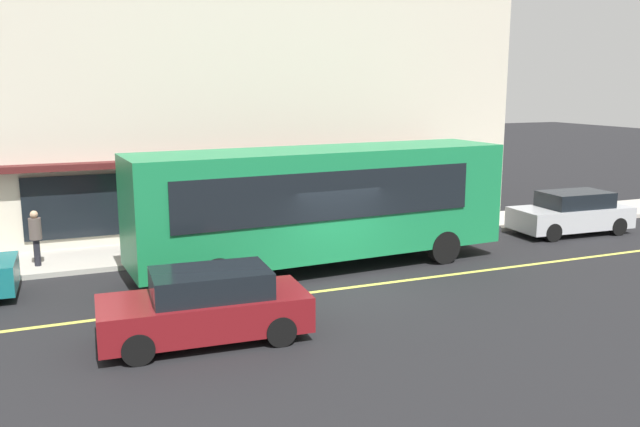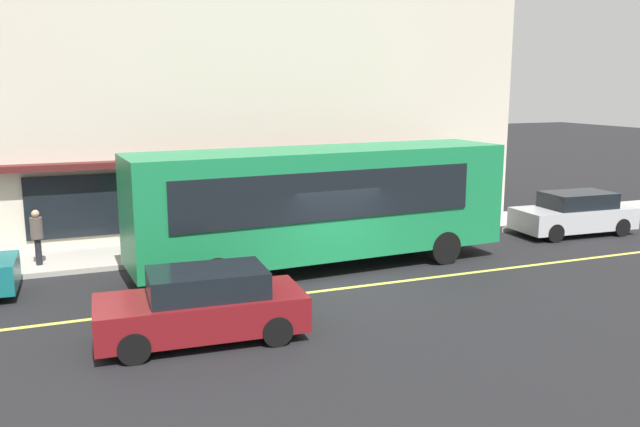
# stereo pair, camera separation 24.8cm
# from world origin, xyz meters

# --- Properties ---
(ground) EXTENTS (120.00, 120.00, 0.00)m
(ground) POSITION_xyz_m (0.00, 0.00, 0.00)
(ground) COLOR black
(sidewalk) EXTENTS (80.00, 2.69, 0.15)m
(sidewalk) POSITION_xyz_m (0.00, 5.34, 0.07)
(sidewalk) COLOR #B2ADA3
(sidewalk) RESTS_ON ground
(lane_centre_stripe) EXTENTS (36.00, 0.16, 0.01)m
(lane_centre_stripe) POSITION_xyz_m (0.00, 0.00, 0.00)
(lane_centre_stripe) COLOR #D8D14C
(lane_centre_stripe) RESTS_ON ground
(storefront_building) EXTENTS (22.47, 10.41, 9.18)m
(storefront_building) POSITION_xyz_m (-1.32, 11.58, 4.59)
(storefront_building) COLOR beige
(storefront_building) RESTS_ON ground
(bus) EXTENTS (11.26, 3.15, 3.50)m
(bus) POSITION_xyz_m (0.05, 2.06, 1.99)
(bus) COLOR #197F47
(bus) RESTS_ON ground
(traffic_light) EXTENTS (0.30, 0.52, 3.20)m
(traffic_light) POSITION_xyz_m (0.22, 4.63, 2.53)
(traffic_light) COLOR #2D2D33
(traffic_light) RESTS_ON sidewalk
(car_maroon) EXTENTS (4.39, 2.04, 1.52)m
(car_maroon) POSITION_xyz_m (-4.36, -2.16, 0.74)
(car_maroon) COLOR maroon
(car_maroon) RESTS_ON ground
(car_silver) EXTENTS (4.37, 2.00, 1.52)m
(car_silver) POSITION_xyz_m (10.07, 2.86, 0.74)
(car_silver) COLOR #B7BABF
(car_silver) RESTS_ON ground
(pedestrian_at_corner) EXTENTS (0.34, 0.34, 1.62)m
(pedestrian_at_corner) POSITION_xyz_m (-7.68, 4.91, 1.12)
(pedestrian_at_corner) COLOR black
(pedestrian_at_corner) RESTS_ON sidewalk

